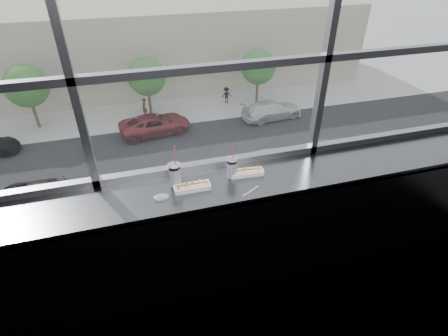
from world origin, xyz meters
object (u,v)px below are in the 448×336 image
object	(u,v)px
wrapper	(161,197)
car_far_b	(155,121)
car_near_d	(276,159)
soda_cup_left	(175,174)
car_near_e	(328,150)
tree_center	(147,77)
pedestrian_b	(144,106)
hotdog_tray_left	(192,187)
tree_right	(258,67)
pedestrian_d	(226,94)
car_near_b	(53,192)
hotdog_tray_right	(247,172)
soda_cup_right	(232,167)
tree_left	(26,86)
loose_straw	(251,191)
car_far_c	(272,107)

from	to	relation	value
wrapper	car_far_b	distance (m)	26.75
car_near_d	soda_cup_left	bearing A→B (deg)	155.99
car_near_e	tree_center	distance (m)	16.70
car_near_e	pedestrian_b	distance (m)	16.52
hotdog_tray_left	tree_right	world-z (taller)	hotdog_tray_left
hotdog_tray_left	wrapper	bearing A→B (deg)	-169.57
hotdog_tray_left	car_near_e	bearing A→B (deg)	52.74
pedestrian_d	pedestrian_b	xyz separation A→B (m)	(-8.05, -1.12, 0.12)
car_near_b	car_near_e	bearing A→B (deg)	-85.90
soda_cup_left	wrapper	world-z (taller)	soda_cup_left
hotdog_tray_left	soda_cup_left	distance (m)	0.18
car_near_e	tree_center	bearing A→B (deg)	45.68
soda_cup_left	tree_center	world-z (taller)	soda_cup_left
car_near_b	hotdog_tray_right	bearing A→B (deg)	-155.41
car_near_b	car_near_e	size ratio (longest dim) A/B	1.13
soda_cup_left	tree_right	size ratio (longest dim) A/B	0.07
soda_cup_right	pedestrian_d	size ratio (longest dim) A/B	0.18
car_near_d	pedestrian_d	xyz separation A→B (m)	(0.14, 12.56, -0.00)
hotdog_tray_left	tree_left	size ratio (longest dim) A/B	0.05
pedestrian_b	pedestrian_d	bearing A→B (deg)	97.94
car_near_b	tree_right	world-z (taller)	tree_right
loose_straw	tree_right	bearing A→B (deg)	38.60
hotdog_tray_left	hotdog_tray_right	distance (m)	0.51
car_far_b	car_near_e	distance (m)	13.90
car_far_c	tree_left	distance (m)	20.56
car_far_c	car_near_b	bearing A→B (deg)	107.93
loose_straw	car_far_b	size ratio (longest dim) A/B	0.03
wrapper	pedestrian_b	bearing A→B (deg)	87.77
car_near_b	tree_center	xyz separation A→B (m)	(6.96, 12.00, 2.37)
car_near_b	tree_center	world-z (taller)	tree_center
hotdog_tray_right	tree_left	world-z (taller)	hotdog_tray_right
pedestrian_b	tree_left	size ratio (longest dim) A/B	0.39
car_near_e	tree_right	xyz separation A→B (m)	(-0.90, 12.00, 2.46)
soda_cup_right	tree_right	xyz separation A→B (m)	(11.47, 28.21, -8.67)
car_far_b	tree_center	bearing A→B (deg)	-8.00
car_far_c	tree_right	size ratio (longest dim) A/B	1.25
car_far_c	tree_left	size ratio (longest dim) A/B	1.18
hotdog_tray_left	car_near_e	distance (m)	23.45
hotdog_tray_left	soda_cup_left	world-z (taller)	soda_cup_left
car_near_e	pedestrian_d	bearing A→B (deg)	19.41
hotdog_tray_right	car_far_c	xyz separation A→B (m)	(11.27, 24.22, -10.99)
soda_cup_left	loose_straw	size ratio (longest dim) A/B	2.05
soda_cup_right	car_far_c	bearing A→B (deg)	64.77
soda_cup_left	tree_right	xyz separation A→B (m)	(11.96, 28.19, -8.68)
hotdog_tray_right	car_far_b	bearing A→B (deg)	92.47
soda_cup_right	car_near_d	bearing A→B (deg)	62.68
hotdog_tray_left	tree_right	distance (m)	31.85
loose_straw	car_near_d	bearing A→B (deg)	33.68
soda_cup_right	car_far_b	xyz separation A→B (m)	(1.01, 24.21, -11.06)
pedestrian_d	tree_center	xyz separation A→B (m)	(-7.47, -0.56, 2.58)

